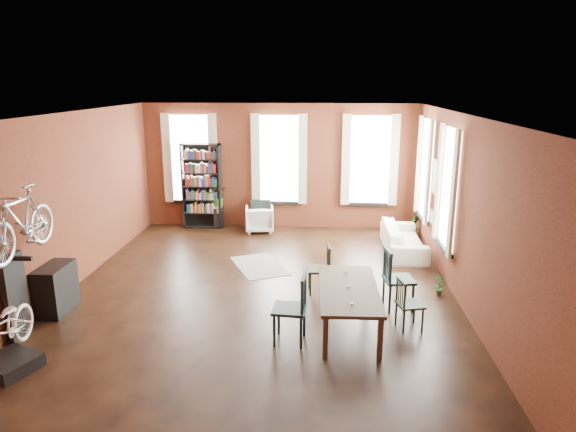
# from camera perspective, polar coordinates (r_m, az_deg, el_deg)

# --- Properties ---
(room) EXTENTS (9.00, 9.04, 3.22)m
(room) POSITION_cam_1_polar(r_m,az_deg,el_deg) (9.34, -1.43, 4.91)
(room) COLOR black
(room) RESTS_ON ground
(dining_table) EXTENTS (0.94, 1.99, 0.67)m
(dining_table) POSITION_cam_1_polar(r_m,az_deg,el_deg) (8.12, 6.69, -10.11)
(dining_table) COLOR #453829
(dining_table) RESTS_ON ground
(dining_chair_a) EXTENTS (0.52, 0.52, 1.04)m
(dining_chair_a) POSITION_cam_1_polar(r_m,az_deg,el_deg) (7.60, 0.17, -10.26)
(dining_chair_a) COLOR #183435
(dining_chair_a) RESTS_ON ground
(dining_chair_b) EXTENTS (0.44, 0.44, 0.88)m
(dining_chair_b) POSITION_cam_1_polar(r_m,az_deg,el_deg) (9.34, 3.45, -5.92)
(dining_chair_b) COLOR #1F301C
(dining_chair_b) RESTS_ON ground
(dining_chair_c) EXTENTS (0.46, 0.46, 0.81)m
(dining_chair_c) POSITION_cam_1_polar(r_m,az_deg,el_deg) (8.23, 13.39, -9.52)
(dining_chair_c) COLOR black
(dining_chair_c) RESTS_ON ground
(dining_chair_d) EXTENTS (0.55, 0.55, 1.04)m
(dining_chair_d) POSITION_cam_1_polar(r_m,az_deg,el_deg) (8.85, 12.21, -6.88)
(dining_chair_d) COLOR #173134
(dining_chair_d) RESTS_ON ground
(bookshelf) EXTENTS (1.00, 0.32, 2.20)m
(bookshelf) POSITION_cam_1_polar(r_m,az_deg,el_deg) (13.47, -9.54, 3.29)
(bookshelf) COLOR black
(bookshelf) RESTS_ON ground
(white_armchair) EXTENTS (0.77, 0.74, 0.71)m
(white_armchair) POSITION_cam_1_polar(r_m,az_deg,el_deg) (13.09, -3.18, -0.20)
(white_armchair) COLOR silver
(white_armchair) RESTS_ON ground
(cream_sofa) EXTENTS (0.61, 2.08, 0.81)m
(cream_sofa) POSITION_cam_1_polar(r_m,az_deg,el_deg) (11.78, 12.74, -2.01)
(cream_sofa) COLOR beige
(cream_sofa) RESTS_ON ground
(striped_rug) EXTENTS (1.42, 1.68, 0.01)m
(striped_rug) POSITION_cam_1_polar(r_m,az_deg,el_deg) (10.75, -3.19, -5.54)
(striped_rug) COLOR black
(striped_rug) RESTS_ON ground
(bike_trainer) EXTENTS (0.81, 0.81, 0.18)m
(bike_trainer) POSITION_cam_1_polar(r_m,az_deg,el_deg) (8.00, -28.47, -14.28)
(bike_trainer) COLOR black
(bike_trainer) RESTS_ON ground
(bike_wall_rack) EXTENTS (0.16, 0.60, 1.30)m
(bike_wall_rack) POSITION_cam_1_polar(r_m,az_deg,el_deg) (8.67, -28.01, -7.90)
(bike_wall_rack) COLOR black
(bike_wall_rack) RESTS_ON ground
(console_table) EXTENTS (0.40, 0.80, 0.80)m
(console_table) POSITION_cam_1_polar(r_m,az_deg,el_deg) (9.42, -24.37, -7.36)
(console_table) COLOR black
(console_table) RESTS_ON ground
(plant_stand) EXTENTS (0.32, 0.32, 0.53)m
(plant_stand) POSITION_cam_1_polar(r_m,az_deg,el_deg) (13.57, -7.71, -0.17)
(plant_stand) COLOR black
(plant_stand) RESTS_ON ground
(plant_by_sofa) EXTENTS (0.44, 0.67, 0.28)m
(plant_by_sofa) POSITION_cam_1_polar(r_m,az_deg,el_deg) (12.98, 13.71, -1.74)
(plant_by_sofa) COLOR #2F5421
(plant_by_sofa) RESTS_ON ground
(plant_small) EXTENTS (0.37, 0.43, 0.14)m
(plant_small) POSITION_cam_1_polar(r_m,az_deg,el_deg) (9.72, 16.42, -8.02)
(plant_small) COLOR #2C6327
(plant_small) RESTS_ON ground
(bicycle_hung) EXTENTS (0.47, 1.00, 1.66)m
(bicycle_hung) POSITION_cam_1_polar(r_m,az_deg,el_deg) (8.13, -27.76, 1.67)
(bicycle_hung) COLOR #A5A8AD
(bicycle_hung) RESTS_ON bike_wall_rack
(plant_on_stand) EXTENTS (0.64, 0.68, 0.46)m
(plant_on_stand) POSITION_cam_1_polar(r_m,az_deg,el_deg) (13.46, -7.79, 1.87)
(plant_on_stand) COLOR #285020
(plant_on_stand) RESTS_ON plant_stand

